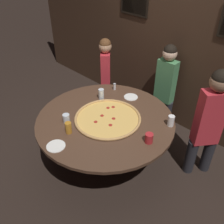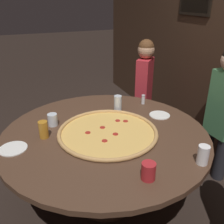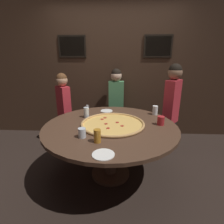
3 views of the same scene
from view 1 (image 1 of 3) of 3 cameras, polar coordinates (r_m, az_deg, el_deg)
name	(u,v)px [view 1 (image 1 of 3)]	position (r m, az deg, el deg)	size (l,w,h in m)	color
ground_plane	(106,161)	(3.55, -1.36, -11.03)	(24.00, 24.00, 0.00)	black
back_wall	(177,43)	(3.80, 14.72, 14.96)	(6.40, 0.08, 2.60)	#3D281C
dining_table	(105,126)	(3.12, -1.52, -3.23)	(1.69, 1.69, 0.74)	#4C3323
giant_pizza	(108,118)	(3.03, -0.98, -1.40)	(0.81, 0.81, 0.03)	#EAB75B
drink_cup_near_left	(66,118)	(3.01, -10.41, -1.42)	(0.08, 0.08, 0.11)	silver
drink_cup_by_shaker	(68,128)	(2.84, -9.93, -3.57)	(0.07, 0.07, 0.14)	#BC7A23
drink_cup_far_right	(101,94)	(3.38, -2.48, 4.10)	(0.08, 0.08, 0.15)	silver
drink_cup_near_right	(149,138)	(2.72, 8.45, -5.93)	(0.09, 0.09, 0.11)	#B22328
drink_cup_beside_pizza	(171,121)	(2.98, 13.32, -1.97)	(0.08, 0.08, 0.13)	white
white_plate_right_side	(56,146)	(2.74, -12.70, -7.61)	(0.20, 0.20, 0.01)	white
white_plate_left_side	(131,97)	(3.45, 4.33, 3.43)	(0.19, 0.19, 0.01)	white
condiment_shaker	(115,87)	(3.60, 0.60, 5.83)	(0.04, 0.04, 0.10)	silver
diner_side_right	(106,73)	(4.08, -1.47, 8.95)	(0.31, 0.32, 1.31)	#232328
diner_side_left	(166,83)	(3.82, 12.16, 6.56)	(0.34, 0.20, 1.36)	#232328
diner_far_left	(209,120)	(3.09, 21.36, -1.68)	(0.33, 0.37, 1.47)	#232328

